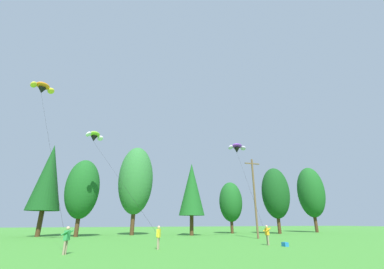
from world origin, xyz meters
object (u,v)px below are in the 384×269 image
(kite_flyer_far, at_px, (267,233))
(picnic_cooler, at_px, (285,244))
(parafoil_kite_far_purple, at_px, (237,148))
(parafoil_kite_mid_lime_white, at_px, (94,136))
(parafoil_kite_high_orange, at_px, (42,88))
(utility_pole, at_px, (255,195))
(kite_flyer_near, at_px, (67,238))
(kite_flyer_mid, at_px, (158,235))

(kite_flyer_far, xyz_separation_m, picnic_cooler, (0.68, -1.46, -0.83))
(kite_flyer_far, distance_m, parafoil_kite_far_purple, 16.75)
(parafoil_kite_far_purple, height_order, picnic_cooler, parafoil_kite_far_purple)
(parafoil_kite_mid_lime_white, xyz_separation_m, parafoil_kite_far_purple, (20.42, -1.72, -0.23))
(parafoil_kite_high_orange, distance_m, parafoil_kite_mid_lime_white, 8.83)
(kite_flyer_far, distance_m, parafoil_kite_high_orange, 27.45)
(utility_pole, relative_size, parafoil_kite_mid_lime_white, 0.68)
(parafoil_kite_far_purple, relative_size, picnic_cooler, 23.17)
(kite_flyer_near, distance_m, parafoil_kite_high_orange, 18.13)
(parafoil_kite_high_orange, xyz_separation_m, picnic_cooler, (22.76, -8.37, -15.60))
(kite_flyer_near, height_order, parafoil_kite_far_purple, parafoil_kite_far_purple)
(kite_flyer_mid, bearing_deg, picnic_cooler, -5.25)
(utility_pole, distance_m, kite_flyer_near, 23.38)
(utility_pole, relative_size, parafoil_kite_high_orange, 0.68)
(kite_flyer_far, bearing_deg, parafoil_kite_mid_lime_white, 141.58)
(kite_flyer_near, bearing_deg, kite_flyer_far, 6.48)
(kite_flyer_near, xyz_separation_m, kite_flyer_mid, (6.24, 1.36, -0.01))
(parafoil_kite_far_purple, bearing_deg, kite_flyer_mid, -139.03)
(parafoil_kite_mid_lime_white, bearing_deg, kite_flyer_far, -38.42)
(kite_flyer_far, height_order, parafoil_kite_far_purple, parafoil_kite_far_purple)
(utility_pole, distance_m, picnic_cooler, 11.74)
(parafoil_kite_high_orange, bearing_deg, utility_pole, 3.34)
(kite_flyer_mid, distance_m, picnic_cooler, 10.76)
(parafoil_kite_mid_lime_white, bearing_deg, kite_flyer_mid, -64.11)
(kite_flyer_far, relative_size, picnic_cooler, 3.25)
(kite_flyer_near, height_order, kite_flyer_far, same)
(utility_pole, xyz_separation_m, parafoil_kite_far_purple, (-0.52, 3.04, 7.26))
(kite_flyer_mid, relative_size, parafoil_kite_high_orange, 0.11)
(picnic_cooler, bearing_deg, kite_flyer_near, 91.33)
(kite_flyer_near, relative_size, parafoil_kite_mid_lime_white, 0.11)
(utility_pole, height_order, kite_flyer_near, utility_pole)
(utility_pole, xyz_separation_m, kite_flyer_mid, (-14.30, -8.93, -4.34))
(parafoil_kite_high_orange, relative_size, parafoil_kite_mid_lime_white, 1.00)
(parafoil_kite_far_purple, xyz_separation_m, picnic_cooler, (-3.09, -12.95, -12.42))
(kite_flyer_near, xyz_separation_m, parafoil_kite_mid_lime_white, (-0.40, 15.05, 11.83))
(parafoil_kite_high_orange, bearing_deg, parafoil_kite_mid_lime_white, 49.24)
(kite_flyer_mid, bearing_deg, kite_flyer_far, 2.76)
(parafoil_kite_mid_lime_white, relative_size, parafoil_kite_far_purple, 1.23)
(picnic_cooler, bearing_deg, parafoil_kite_far_purple, -13.41)
(picnic_cooler, bearing_deg, kite_flyer_mid, 84.79)
(kite_flyer_mid, xyz_separation_m, parafoil_kite_high_orange, (-12.08, 7.38, 14.78))
(kite_flyer_far, distance_m, picnic_cooler, 1.81)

